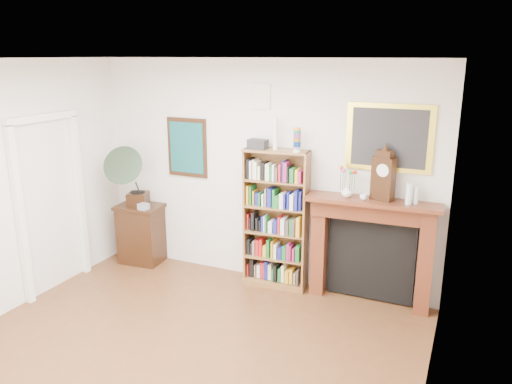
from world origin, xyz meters
TOP-DOWN VIEW (x-y plane):
  - room at (0.00, 0.00)m, footprint 4.51×5.01m
  - door_casing at (-2.21, 1.20)m, footprint 0.08×1.02m
  - teal_poster at (-1.05, 2.48)m, footprint 0.58×0.04m
  - small_picture at (0.00, 2.48)m, footprint 0.26×0.04m
  - gilt_painting at (1.55, 2.48)m, footprint 0.95×0.04m
  - bookshelf at (0.28, 2.34)m, footprint 0.83×0.36m
  - side_cabinet at (-1.72, 2.26)m, footprint 0.65×0.50m
  - fireplace at (1.45, 2.39)m, footprint 1.52×0.43m
  - gramophone at (-1.77, 2.17)m, footprint 0.70×0.78m
  - cd_stack at (-1.55, 2.13)m, footprint 0.13×0.13m
  - mantel_clock at (1.54, 2.36)m, footprint 0.27×0.20m
  - flower_vase at (1.15, 2.32)m, footprint 0.14×0.14m
  - teacup at (1.35, 2.28)m, footprint 0.09×0.09m
  - bottle_left at (1.83, 2.31)m, footprint 0.07×0.07m
  - bottle_right at (1.90, 2.36)m, footprint 0.06×0.06m

SIDE VIEW (x-z plane):
  - side_cabinet at x=-1.72m, z-range 0.00..0.83m
  - fireplace at x=1.45m, z-range 0.12..1.39m
  - cd_stack at x=-1.55m, z-range 0.83..0.91m
  - bookshelf at x=0.28m, z-range -0.03..1.98m
  - door_casing at x=-2.21m, z-range 0.18..2.35m
  - teacup at x=1.35m, z-range 1.27..1.34m
  - gramophone at x=-1.77m, z-range 0.89..1.74m
  - flower_vase at x=1.15m, z-range 1.27..1.41m
  - bottle_right at x=1.90m, z-range 1.27..1.47m
  - bottle_left at x=1.83m, z-range 1.27..1.51m
  - room at x=0.00m, z-range -0.01..2.81m
  - mantel_clock at x=1.54m, z-range 1.26..1.82m
  - teal_poster at x=-1.05m, z-range 1.26..2.04m
  - gilt_painting at x=1.55m, z-range 1.58..2.33m
  - small_picture at x=0.00m, z-range 2.20..2.50m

